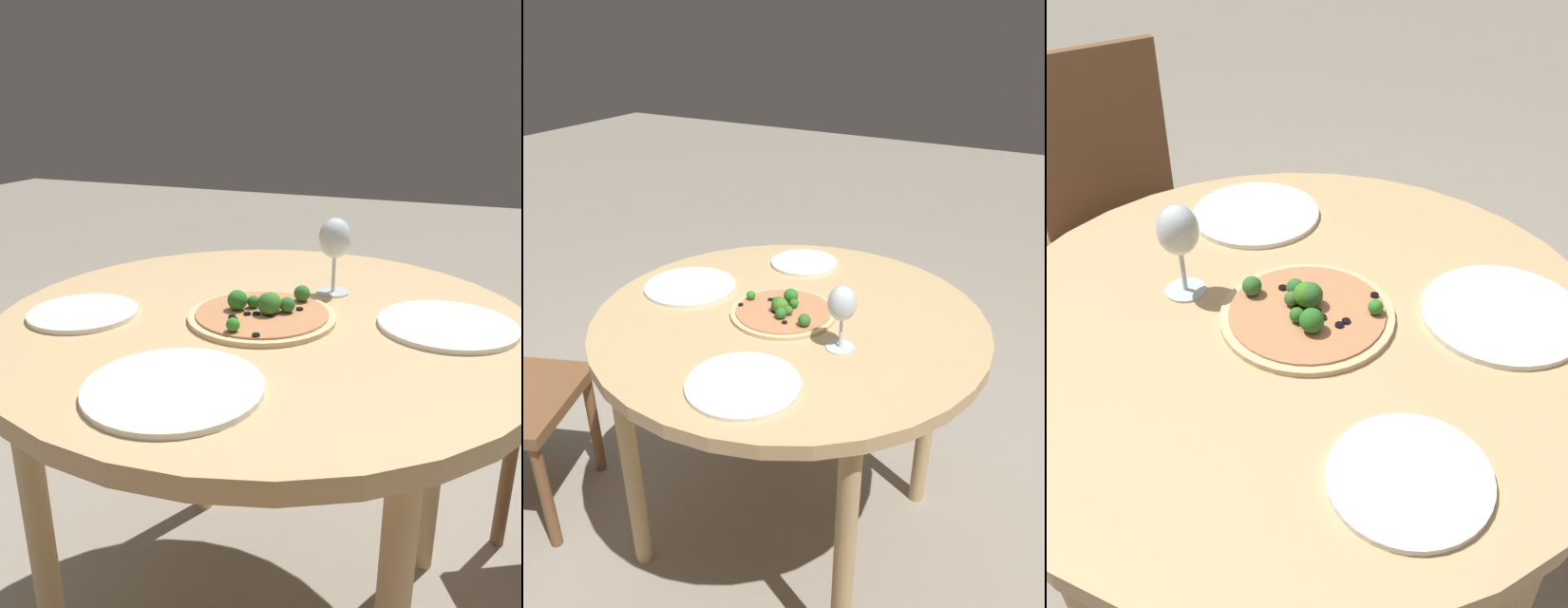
{
  "view_description": "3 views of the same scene",
  "coord_description": "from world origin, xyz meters",
  "views": [
    {
      "loc": [
        0.39,
        -1.0,
        1.18
      ],
      "look_at": [
        -0.0,
        -0.02,
        0.8
      ],
      "focal_mm": 35.0,
      "sensor_mm": 36.0,
      "label": 1
    },
    {
      "loc": [
        1.21,
        0.66,
        1.51
      ],
      "look_at": [
        -0.0,
        -0.02,
        0.8
      ],
      "focal_mm": 35.0,
      "sensor_mm": 36.0,
      "label": 2
    },
    {
      "loc": [
        -0.86,
        0.03,
        1.45
      ],
      "look_at": [
        -0.0,
        -0.02,
        0.8
      ],
      "focal_mm": 40.0,
      "sensor_mm": 36.0,
      "label": 3
    }
  ],
  "objects": [
    {
      "name": "pizza",
      "position": [
        -0.0,
        -0.02,
        0.78
      ],
      "size": [
        0.28,
        0.28,
        0.06
      ],
      "color": "#DBBC89",
      "rests_on": "dining_table"
    },
    {
      "name": "dining_table",
      "position": [
        0.0,
        0.0,
        0.69
      ],
      "size": [
        1.04,
        1.04,
        0.77
      ],
      "color": "tan",
      "rests_on": "ground_plane"
    },
    {
      "name": "chair_2",
      "position": [
        0.8,
        0.45,
        0.5
      ],
      "size": [
        0.54,
        0.54,
        0.94
      ],
      "rotation": [
        0.0,
        0.0,
        -1.06
      ],
      "color": "brown",
      "rests_on": "ground_plane"
    },
    {
      "name": "ground_plane",
      "position": [
        0.0,
        0.0,
        0.0
      ],
      "size": [
        12.0,
        12.0,
        0.0
      ],
      "primitive_type": "plane",
      "color": "gray"
    },
    {
      "name": "plate_near",
      "position": [
        0.33,
        0.07,
        0.78
      ],
      "size": [
        0.25,
        0.25,
        0.01
      ],
      "color": "white",
      "rests_on": "dining_table"
    },
    {
      "name": "wine_glass",
      "position": [
        0.08,
        0.19,
        0.89
      ],
      "size": [
        0.07,
        0.07,
        0.16
      ],
      "color": "silver",
      "rests_on": "dining_table"
    },
    {
      "name": "plate_far",
      "position": [
        -0.33,
        -0.13,
        0.78
      ],
      "size": [
        0.21,
        0.21,
        0.01
      ],
      "color": "white",
      "rests_on": "dining_table"
    },
    {
      "name": "plate_side",
      "position": [
        -0.01,
        -0.33,
        0.78
      ],
      "size": [
        0.27,
        0.27,
        0.01
      ],
      "color": "white",
      "rests_on": "dining_table"
    }
  ]
}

